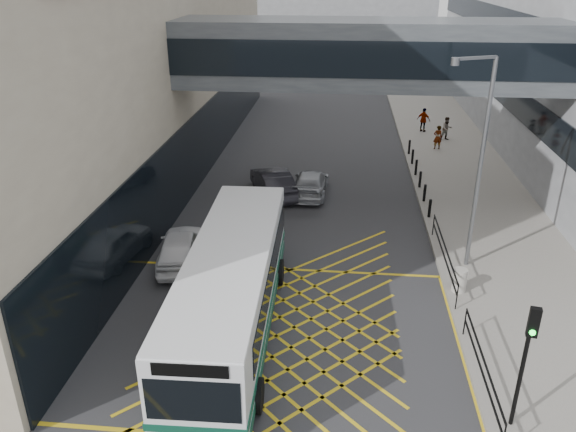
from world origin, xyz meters
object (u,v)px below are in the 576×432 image
(car_white, at_px, (180,247))
(pedestrian_b, at_px, (447,129))
(street_lamp, at_px, (478,154))
(litter_bin, at_px, (459,280))
(car_dark, at_px, (273,182))
(bus, at_px, (232,286))
(pedestrian_a, at_px, (438,137))
(pedestrian_c, at_px, (424,120))
(car_silver, at_px, (310,182))
(traffic_light, at_px, (527,351))

(car_white, relative_size, pedestrian_b, 2.88)
(street_lamp, xyz_separation_m, litter_bin, (-0.51, -2.04, -4.25))
(car_dark, relative_size, pedestrian_b, 2.94)
(litter_bin, bearing_deg, bus, -159.41)
(street_lamp, relative_size, pedestrian_b, 5.21)
(car_white, xyz_separation_m, pedestrian_a, (12.67, 16.56, 0.22))
(car_dark, distance_m, street_lamp, 11.93)
(litter_bin, relative_size, pedestrian_c, 0.53)
(litter_bin, bearing_deg, car_silver, 122.71)
(car_dark, relative_size, traffic_light, 1.25)
(car_silver, distance_m, street_lamp, 10.86)
(litter_bin, relative_size, pedestrian_b, 0.57)
(traffic_light, xyz_separation_m, pedestrian_b, (2.45, 26.95, -1.64))
(bus, xyz_separation_m, car_dark, (-0.19, 12.16, -0.94))
(car_dark, distance_m, car_silver, 2.02)
(car_white, bearing_deg, car_silver, -129.69)
(litter_bin, xyz_separation_m, pedestrian_b, (2.64, 20.20, 0.34))
(pedestrian_c, bearing_deg, pedestrian_b, 156.38)
(pedestrian_a, height_order, pedestrian_b, pedestrian_b)
(traffic_light, height_order, street_lamp, street_lamp)
(car_white, height_order, litter_bin, car_white)
(traffic_light, bearing_deg, litter_bin, 102.11)
(litter_bin, height_order, pedestrian_a, pedestrian_a)
(car_silver, distance_m, traffic_light, 17.59)
(litter_bin, bearing_deg, pedestrian_a, 84.56)
(pedestrian_a, xyz_separation_m, pedestrian_c, (-0.41, 4.22, 0.07))
(pedestrian_b, relative_size, pedestrian_c, 0.93)
(car_silver, height_order, litter_bin, car_silver)
(street_lamp, relative_size, pedestrian_a, 5.25)
(litter_bin, distance_m, pedestrian_b, 20.37)
(bus, xyz_separation_m, litter_bin, (7.92, 2.98, -1.05))
(car_white, height_order, car_dark, car_dark)
(car_dark, relative_size, car_silver, 1.09)
(street_lamp, height_order, litter_bin, street_lamp)
(traffic_light, relative_size, pedestrian_b, 2.36)
(traffic_light, height_order, pedestrian_a, traffic_light)
(bus, distance_m, car_silver, 12.68)
(pedestrian_b, bearing_deg, bus, -131.99)
(car_silver, bearing_deg, car_dark, 12.01)
(street_lamp, bearing_deg, traffic_light, -115.73)
(traffic_light, relative_size, pedestrian_c, 2.19)
(car_white, bearing_deg, car_dark, -119.09)
(car_white, xyz_separation_m, traffic_light, (11.16, -8.16, 1.87))
(car_white, xyz_separation_m, pedestrian_b, (13.60, 18.79, 0.23))
(bus, distance_m, car_dark, 12.20)
(car_dark, distance_m, traffic_light, 18.07)
(traffic_light, xyz_separation_m, street_lamp, (0.32, 8.80, 2.27))
(street_lamp, distance_m, pedestrian_b, 18.69)
(car_silver, height_order, pedestrian_a, pedestrian_a)
(bus, height_order, pedestrian_b, bus)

